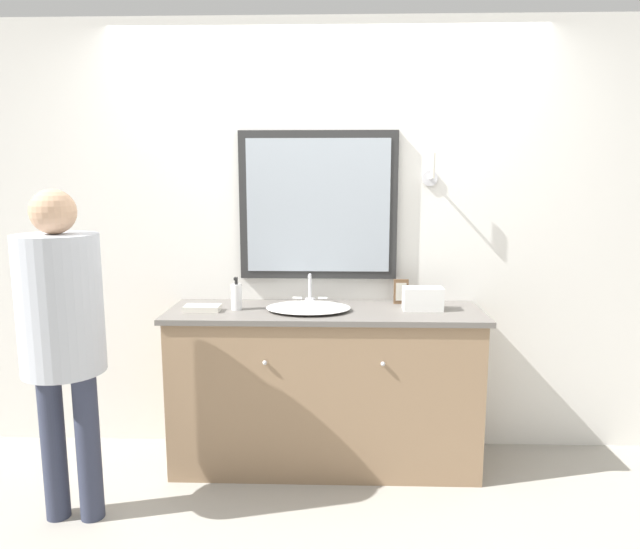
% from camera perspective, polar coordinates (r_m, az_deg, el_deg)
% --- Properties ---
extents(ground_plane, '(14.00, 14.00, 0.00)m').
position_cam_1_polar(ground_plane, '(3.26, 0.34, -20.69)').
color(ground_plane, '#9E998E').
extents(wall_back, '(8.00, 0.18, 2.55)m').
position_cam_1_polar(wall_back, '(3.43, 0.59, 3.51)').
color(wall_back, white).
rests_on(wall_back, ground_plane).
extents(vanity_counter, '(1.76, 0.55, 0.92)m').
position_cam_1_polar(vanity_counter, '(3.33, 0.48, -11.23)').
color(vanity_counter, '#937556').
rests_on(vanity_counter, ground_plane).
extents(sink_basin, '(0.47, 0.40, 0.18)m').
position_cam_1_polar(sink_basin, '(3.17, -1.16, -3.28)').
color(sink_basin, white).
rests_on(sink_basin, vanity_counter).
extents(soap_bottle, '(0.06, 0.06, 0.19)m').
position_cam_1_polar(soap_bottle, '(3.22, -8.34, -2.18)').
color(soap_bottle, white).
rests_on(soap_bottle, vanity_counter).
extents(appliance_box, '(0.22, 0.12, 0.13)m').
position_cam_1_polar(appliance_box, '(3.23, 10.24, -2.40)').
color(appliance_box, white).
rests_on(appliance_box, vanity_counter).
extents(picture_frame, '(0.09, 0.01, 0.15)m').
position_cam_1_polar(picture_frame, '(3.37, 8.10, -1.70)').
color(picture_frame, brown).
rests_on(picture_frame, vanity_counter).
extents(hand_towel_near_sink, '(0.19, 0.11, 0.03)m').
position_cam_1_polar(hand_towel_near_sink, '(3.23, -11.67, -3.32)').
color(hand_towel_near_sink, silver).
rests_on(hand_towel_near_sink, vanity_counter).
extents(person, '(0.38, 0.38, 1.60)m').
position_cam_1_polar(person, '(2.91, -24.45, -4.28)').
color(person, '#33384C').
rests_on(person, ground_plane).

